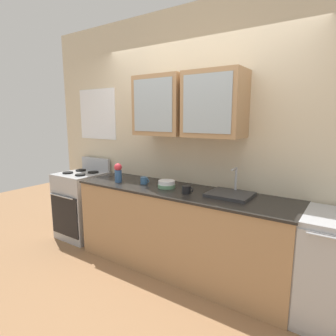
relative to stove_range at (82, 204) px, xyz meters
name	(u,v)px	position (x,y,z in m)	size (l,w,h in m)	color
ground_plane	(179,268)	(1.60, 0.00, -0.46)	(10.00, 10.00, 0.00)	#936B47
back_wall_unit	(195,133)	(1.59, 0.33, 1.03)	(4.55, 0.47, 2.85)	beige
counter	(179,230)	(1.60, 0.00, -0.01)	(2.44, 0.65, 0.91)	#A87F56
stove_range	(82,204)	(0.00, 0.00, 0.00)	(0.58, 0.63, 1.09)	#ADAFB5
sink_faucet	(230,194)	(2.14, 0.08, 0.47)	(0.42, 0.35, 0.26)	#2D2D30
bowl_stack	(167,184)	(1.44, 0.00, 0.49)	(0.19, 0.19, 0.08)	#669972
vase	(118,172)	(0.81, -0.10, 0.57)	(0.09, 0.09, 0.22)	#33598C
cup_near_sink	(187,189)	(1.74, -0.08, 0.49)	(0.12, 0.09, 0.08)	black
cup_near_bowls	(144,180)	(1.12, 0.00, 0.49)	(0.12, 0.08, 0.08)	#38608C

